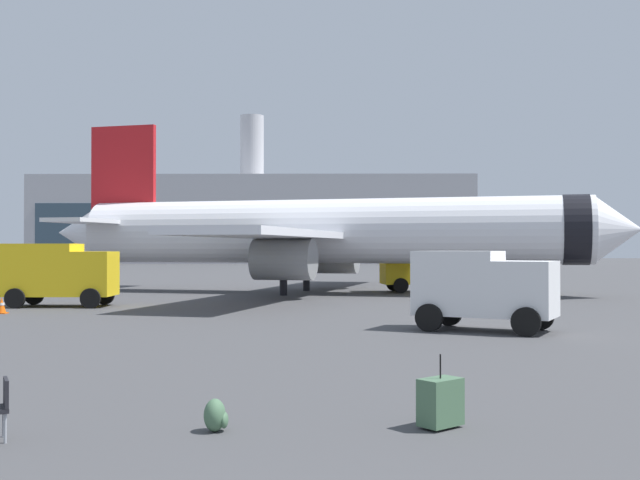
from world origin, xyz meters
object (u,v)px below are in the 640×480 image
at_px(safety_cone_near, 1,305).
at_px(rolling_suitcase, 440,402).
at_px(cargo_van, 483,286).
at_px(traveller_backpack, 216,416).
at_px(airplane_at_gate, 324,232).
at_px(fuel_truck, 429,263).
at_px(service_truck, 60,272).

relative_size(safety_cone_near, rolling_suitcase, 0.62).
bearing_deg(cargo_van, traveller_backpack, -115.94).
relative_size(airplane_at_gate, fuel_truck, 5.71).
relative_size(fuel_truck, safety_cone_near, 9.16).
relative_size(airplane_at_gate, safety_cone_near, 52.29).
height_order(cargo_van, traveller_backpack, cargo_van).
bearing_deg(airplane_at_gate, rolling_suitcase, -86.69).
height_order(airplane_at_gate, service_truck, airplane_at_gate).
xyz_separation_m(safety_cone_near, traveller_backpack, (11.80, -20.03, -0.10)).
xyz_separation_m(cargo_van, safety_cone_near, (-18.47, 6.32, -1.12)).
relative_size(fuel_truck, cargo_van, 1.28).
bearing_deg(airplane_at_gate, traveller_backpack, -92.29).
relative_size(airplane_at_gate, cargo_van, 7.32).
bearing_deg(traveller_backpack, service_truck, 114.26).
bearing_deg(service_truck, fuel_truck, 32.95).
bearing_deg(traveller_backpack, airplane_at_gate, 87.71).
bearing_deg(airplane_at_gate, safety_cone_near, -132.95).
height_order(fuel_truck, cargo_van, fuel_truck).
height_order(safety_cone_near, traveller_backpack, safety_cone_near).
height_order(service_truck, fuel_truck, fuel_truck).
height_order(service_truck, safety_cone_near, service_truck).
distance_m(airplane_at_gate, rolling_suitcase, 34.12).
bearing_deg(safety_cone_near, rolling_suitcase, -52.58).
distance_m(service_truck, traveller_backpack, 26.20).
bearing_deg(fuel_truck, traveller_backpack, -102.34).
xyz_separation_m(airplane_at_gate, fuel_truck, (6.49, 1.74, -1.88)).
bearing_deg(fuel_truck, rolling_suitcase, -97.24).
distance_m(safety_cone_near, rolling_suitcase, 24.89).
relative_size(fuel_truck, traveller_backpack, 12.91).
bearing_deg(cargo_van, airplane_at_gate, 104.52).
xyz_separation_m(airplane_at_gate, service_truck, (-12.12, -10.32, -2.05)).
xyz_separation_m(airplane_at_gate, cargo_van, (5.30, -20.47, -2.21)).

